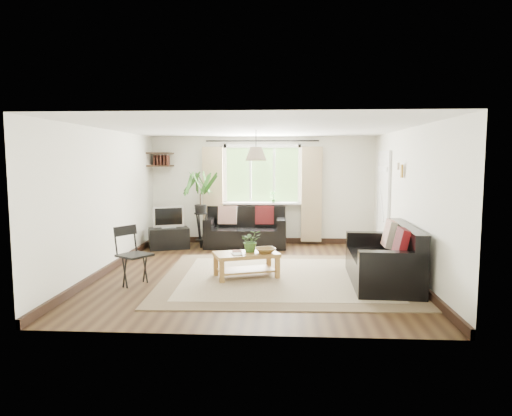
# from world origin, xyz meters

# --- Properties ---
(floor) EXTENTS (5.50, 5.50, 0.00)m
(floor) POSITION_xyz_m (0.00, 0.00, 0.00)
(floor) COLOR black
(floor) RESTS_ON ground
(ceiling) EXTENTS (5.50, 5.50, 0.00)m
(ceiling) POSITION_xyz_m (0.00, 0.00, 2.40)
(ceiling) COLOR white
(ceiling) RESTS_ON floor
(wall_back) EXTENTS (5.00, 0.02, 2.40)m
(wall_back) POSITION_xyz_m (0.00, 2.75, 1.20)
(wall_back) COLOR white
(wall_back) RESTS_ON floor
(wall_front) EXTENTS (5.00, 0.02, 2.40)m
(wall_front) POSITION_xyz_m (0.00, -2.75, 1.20)
(wall_front) COLOR white
(wall_front) RESTS_ON floor
(wall_left) EXTENTS (0.02, 5.50, 2.40)m
(wall_left) POSITION_xyz_m (-2.50, 0.00, 1.20)
(wall_left) COLOR white
(wall_left) RESTS_ON floor
(wall_right) EXTENTS (0.02, 5.50, 2.40)m
(wall_right) POSITION_xyz_m (2.50, 0.00, 1.20)
(wall_right) COLOR white
(wall_right) RESTS_ON floor
(rug) EXTENTS (3.98, 3.45, 0.02)m
(rug) POSITION_xyz_m (0.49, -0.31, 0.01)
(rug) COLOR beige
(rug) RESTS_ON floor
(window) EXTENTS (2.50, 0.16, 2.16)m
(window) POSITION_xyz_m (0.00, 2.71, 1.55)
(window) COLOR white
(window) RESTS_ON wall_back
(door) EXTENTS (0.06, 0.96, 2.06)m
(door) POSITION_xyz_m (2.47, 1.70, 1.00)
(door) COLOR silver
(door) RESTS_ON wall_right
(corner_shelf) EXTENTS (0.50, 0.50, 0.34)m
(corner_shelf) POSITION_xyz_m (-2.25, 2.50, 1.89)
(corner_shelf) COLOR black
(corner_shelf) RESTS_ON wall_back
(pendant_lamp) EXTENTS (0.36, 0.36, 0.54)m
(pendant_lamp) POSITION_xyz_m (0.00, 0.40, 2.05)
(pendant_lamp) COLOR beige
(pendant_lamp) RESTS_ON ceiling
(wall_sconce) EXTENTS (0.12, 0.12, 0.28)m
(wall_sconce) POSITION_xyz_m (2.43, 0.30, 1.74)
(wall_sconce) COLOR beige
(wall_sconce) RESTS_ON wall_right
(sofa_back) EXTENTS (1.75, 0.90, 0.82)m
(sofa_back) POSITION_xyz_m (-0.34, 2.26, 0.41)
(sofa_back) COLOR black
(sofa_back) RESTS_ON floor
(sofa_right) EXTENTS (1.86, 0.98, 0.86)m
(sofa_right) POSITION_xyz_m (1.98, -0.57, 0.43)
(sofa_right) COLOR black
(sofa_right) RESTS_ON floor
(coffee_table) EXTENTS (1.13, 0.86, 0.41)m
(coffee_table) POSITION_xyz_m (-0.11, -0.35, 0.21)
(coffee_table) COLOR olive
(coffee_table) RESTS_ON floor
(table_plant) EXTENTS (0.39, 0.36, 0.36)m
(table_plant) POSITION_xyz_m (-0.04, -0.27, 0.59)
(table_plant) COLOR #355C25
(table_plant) RESTS_ON coffee_table
(bowl) EXTENTS (0.41, 0.41, 0.08)m
(bowl) POSITION_xyz_m (0.19, -0.33, 0.45)
(bowl) COLOR olive
(bowl) RESTS_ON coffee_table
(book_a) EXTENTS (0.22, 0.25, 0.02)m
(book_a) POSITION_xyz_m (-0.32, -0.52, 0.42)
(book_a) COLOR silver
(book_a) RESTS_ON coffee_table
(book_b) EXTENTS (0.17, 0.22, 0.02)m
(book_b) POSITION_xyz_m (-0.34, -0.31, 0.42)
(book_b) COLOR brown
(book_b) RESTS_ON coffee_table
(tv_stand) EXTENTS (0.93, 0.73, 0.44)m
(tv_stand) POSITION_xyz_m (-1.95, 1.96, 0.22)
(tv_stand) COLOR black
(tv_stand) RESTS_ON floor
(tv) EXTENTS (0.67, 0.42, 0.49)m
(tv) POSITION_xyz_m (-1.95, 1.96, 0.69)
(tv) COLOR #A5A5AA
(tv) RESTS_ON tv_stand
(palm_stand) EXTENTS (0.65, 0.65, 1.65)m
(palm_stand) POSITION_xyz_m (-1.28, 2.05, 0.82)
(palm_stand) COLOR black
(palm_stand) RESTS_ON floor
(folding_chair) EXTENTS (0.64, 0.64, 0.89)m
(folding_chair) POSITION_xyz_m (-1.75, -0.87, 0.44)
(folding_chair) COLOR black
(folding_chair) RESTS_ON floor
(sill_plant) EXTENTS (0.14, 0.10, 0.27)m
(sill_plant) POSITION_xyz_m (0.25, 2.63, 1.06)
(sill_plant) COLOR #2D6023
(sill_plant) RESTS_ON window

